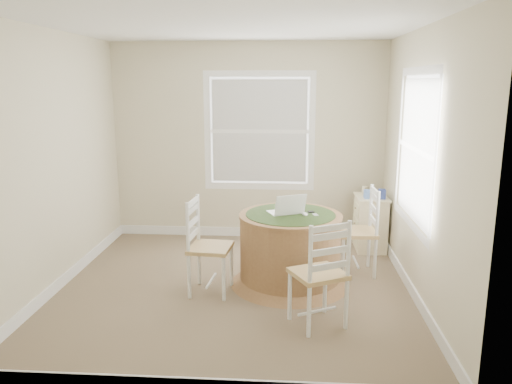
{
  "coord_description": "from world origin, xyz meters",
  "views": [
    {
      "loc": [
        0.55,
        -4.79,
        2.09
      ],
      "look_at": [
        0.2,
        0.45,
        0.92
      ],
      "focal_mm": 35.0,
      "sensor_mm": 36.0,
      "label": 1
    }
  ],
  "objects_px": {
    "chair_right": "(357,232)",
    "corner_chest": "(370,223)",
    "round_table": "(290,246)",
    "chair_left": "(210,247)",
    "laptop": "(286,211)",
    "chair_near": "(318,273)"
  },
  "relations": [
    {
      "from": "round_table",
      "to": "chair_near",
      "type": "height_order",
      "value": "chair_near"
    },
    {
      "from": "chair_near",
      "to": "chair_right",
      "type": "distance_m",
      "value": 1.35
    },
    {
      "from": "chair_near",
      "to": "corner_chest",
      "type": "xyz_separation_m",
      "value": [
        0.77,
        2.07,
        -0.13
      ]
    },
    {
      "from": "chair_left",
      "to": "laptop",
      "type": "xyz_separation_m",
      "value": [
        0.75,
        0.3,
        0.32
      ]
    },
    {
      "from": "round_table",
      "to": "laptop",
      "type": "distance_m",
      "value": 0.38
    },
    {
      "from": "corner_chest",
      "to": "chair_left",
      "type": "bearing_deg",
      "value": -141.96
    },
    {
      "from": "chair_left",
      "to": "corner_chest",
      "type": "distance_m",
      "value": 2.32
    },
    {
      "from": "chair_near",
      "to": "laptop",
      "type": "xyz_separation_m",
      "value": [
        -0.29,
        0.91,
        0.32
      ]
    },
    {
      "from": "chair_left",
      "to": "corner_chest",
      "type": "relative_size",
      "value": 1.38
    },
    {
      "from": "laptop",
      "to": "corner_chest",
      "type": "bearing_deg",
      "value": -156.15
    },
    {
      "from": "round_table",
      "to": "chair_right",
      "type": "distance_m",
      "value": 0.83
    },
    {
      "from": "chair_near",
      "to": "corner_chest",
      "type": "bearing_deg",
      "value": -137.95
    },
    {
      "from": "laptop",
      "to": "chair_left",
      "type": "bearing_deg",
      "value": -2.34
    },
    {
      "from": "round_table",
      "to": "chair_near",
      "type": "relative_size",
      "value": 1.31
    },
    {
      "from": "round_table",
      "to": "corner_chest",
      "type": "height_order",
      "value": "round_table"
    },
    {
      "from": "chair_left",
      "to": "corner_chest",
      "type": "height_order",
      "value": "chair_left"
    },
    {
      "from": "chair_right",
      "to": "corner_chest",
      "type": "height_order",
      "value": "chair_right"
    },
    {
      "from": "laptop",
      "to": "corner_chest",
      "type": "relative_size",
      "value": 0.61
    },
    {
      "from": "round_table",
      "to": "corner_chest",
      "type": "relative_size",
      "value": 1.8
    },
    {
      "from": "chair_right",
      "to": "corner_chest",
      "type": "distance_m",
      "value": 0.87
    },
    {
      "from": "corner_chest",
      "to": "laptop",
      "type": "bearing_deg",
      "value": -133.14
    },
    {
      "from": "round_table",
      "to": "corner_chest",
      "type": "distance_m",
      "value": 1.56
    }
  ]
}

